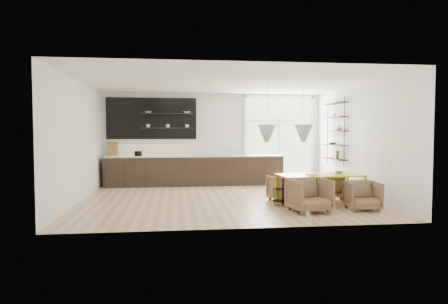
{
  "coord_description": "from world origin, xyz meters",
  "views": [
    {
      "loc": [
        -1.21,
        -9.8,
        1.7
      ],
      "look_at": [
        0.06,
        0.6,
        1.15
      ],
      "focal_mm": 32.0,
      "sensor_mm": 36.0,
      "label": 1
    }
  ],
  "objects_px": {
    "armchair_front_left": "(309,195)",
    "wire_stool": "(279,194)",
    "dining_table": "(320,176)",
    "armchair_front_right": "(362,195)",
    "armchair_back_left": "(285,188)",
    "armchair_back_right": "(326,186)"
  },
  "relations": [
    {
      "from": "armchair_front_left",
      "to": "wire_stool",
      "type": "height_order",
      "value": "armchair_front_left"
    },
    {
      "from": "armchair_front_left",
      "to": "wire_stool",
      "type": "distance_m",
      "value": 0.94
    },
    {
      "from": "dining_table",
      "to": "armchair_front_right",
      "type": "bearing_deg",
      "value": -50.58
    },
    {
      "from": "dining_table",
      "to": "armchair_front_left",
      "type": "height_order",
      "value": "armchair_front_left"
    },
    {
      "from": "armchair_front_left",
      "to": "armchair_front_right",
      "type": "bearing_deg",
      "value": -6.48
    },
    {
      "from": "armchair_front_right",
      "to": "wire_stool",
      "type": "distance_m",
      "value": 1.82
    },
    {
      "from": "armchair_back_left",
      "to": "armchair_back_right",
      "type": "xyz_separation_m",
      "value": [
        1.14,
        0.2,
        0.01
      ]
    },
    {
      "from": "dining_table",
      "to": "armchair_back_right",
      "type": "height_order",
      "value": "dining_table"
    },
    {
      "from": "dining_table",
      "to": "wire_stool",
      "type": "relative_size",
      "value": 5.15
    },
    {
      "from": "dining_table",
      "to": "armchair_back_right",
      "type": "xyz_separation_m",
      "value": [
        0.47,
        0.79,
        -0.33
      ]
    },
    {
      "from": "armchair_back_left",
      "to": "armchair_front_left",
      "type": "relative_size",
      "value": 0.88
    },
    {
      "from": "armchair_back_right",
      "to": "armchair_front_left",
      "type": "distance_m",
      "value": 1.87
    },
    {
      "from": "armchair_back_left",
      "to": "armchair_back_right",
      "type": "relative_size",
      "value": 0.98
    },
    {
      "from": "armchair_back_right",
      "to": "armchair_front_right",
      "type": "xyz_separation_m",
      "value": [
        0.22,
        -1.5,
        -0.01
      ]
    },
    {
      "from": "armchair_back_left",
      "to": "armchair_front_left",
      "type": "xyz_separation_m",
      "value": [
        0.14,
        -1.38,
        0.04
      ]
    },
    {
      "from": "armchair_front_left",
      "to": "armchair_front_right",
      "type": "relative_size",
      "value": 1.14
    },
    {
      "from": "wire_stool",
      "to": "dining_table",
      "type": "bearing_deg",
      "value": -2.17
    },
    {
      "from": "armchair_back_right",
      "to": "armchair_front_left",
      "type": "bearing_deg",
      "value": 54.48
    },
    {
      "from": "armchair_front_left",
      "to": "wire_stool",
      "type": "xyz_separation_m",
      "value": [
        -0.43,
        0.83,
        -0.11
      ]
    },
    {
      "from": "armchair_back_right",
      "to": "armchair_back_left",
      "type": "bearing_deg",
      "value": 6.74
    },
    {
      "from": "dining_table",
      "to": "armchair_front_left",
      "type": "xyz_separation_m",
      "value": [
        -0.53,
        -0.79,
        -0.3
      ]
    },
    {
      "from": "dining_table",
      "to": "wire_stool",
      "type": "height_order",
      "value": "dining_table"
    }
  ]
}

